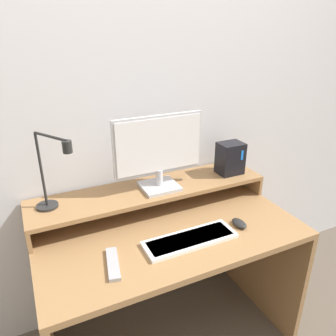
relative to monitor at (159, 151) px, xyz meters
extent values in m
cube|color=silver|center=(-0.04, 0.19, 0.19)|extent=(6.00, 0.05, 2.50)
cube|color=olive|center=(-0.04, -0.19, -0.34)|extent=(1.25, 0.70, 0.03)
cube|color=olive|center=(-0.65, -0.19, -0.71)|extent=(0.03, 0.70, 0.70)
cube|color=olive|center=(0.57, -0.19, -0.71)|extent=(0.03, 0.70, 0.70)
cube|color=olive|center=(-0.66, 0.02, -0.28)|extent=(0.02, 0.28, 0.10)
cube|color=olive|center=(0.58, 0.02, -0.28)|extent=(0.02, 0.28, 0.10)
cube|color=olive|center=(-0.04, 0.02, -0.22)|extent=(1.25, 0.28, 0.02)
cube|color=#BCBCC1|center=(0.00, 0.00, -0.20)|extent=(0.19, 0.18, 0.02)
cylinder|color=#BCBCC1|center=(0.00, 0.00, -0.15)|extent=(0.04, 0.04, 0.08)
cube|color=#B7B7BC|center=(0.00, 0.00, 0.03)|extent=(0.47, 0.02, 0.30)
cube|color=silver|center=(0.00, -0.01, 0.03)|extent=(0.45, 0.01, 0.27)
cylinder|color=black|center=(-0.56, 0.04, -0.20)|extent=(0.10, 0.10, 0.01)
cylinder|color=black|center=(-0.56, 0.04, -0.02)|extent=(0.01, 0.01, 0.35)
cylinder|color=black|center=(-0.50, -0.04, 0.16)|extent=(0.11, 0.17, 0.01)
cylinder|color=black|center=(-0.45, -0.13, 0.13)|extent=(0.04, 0.04, 0.05)
cube|color=black|center=(0.44, 0.00, -0.12)|extent=(0.14, 0.11, 0.18)
cube|color=#1972F2|center=(0.48, -0.06, -0.08)|extent=(0.01, 0.00, 0.05)
cube|color=white|center=(0.00, -0.34, -0.32)|extent=(0.43, 0.14, 0.02)
cube|color=silver|center=(0.00, -0.34, -0.31)|extent=(0.40, 0.11, 0.01)
ellipsoid|color=black|center=(0.28, -0.33, -0.31)|extent=(0.05, 0.09, 0.03)
cube|color=#99999E|center=(-0.36, -0.34, -0.32)|extent=(0.09, 0.20, 0.02)
camera|label=1|loc=(-0.61, -1.40, 0.58)|focal=35.00mm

